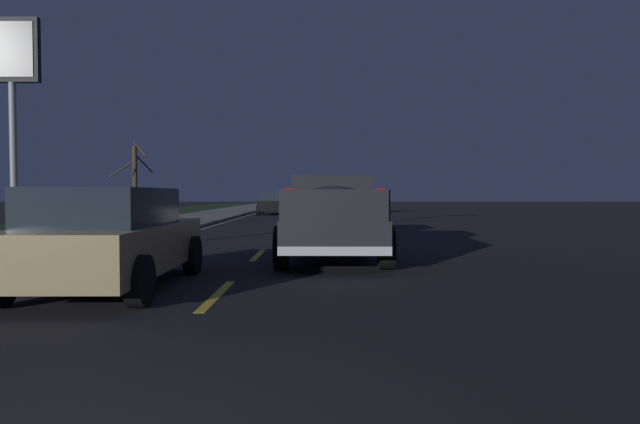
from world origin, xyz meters
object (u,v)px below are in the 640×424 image
(sedan_black, at_px, (273,203))
(gas_price_sign, at_px, (12,71))
(bare_tree_far, at_px, (135,179))
(traffic_cone_near, at_px, (45,265))
(pickup_truck, at_px, (332,215))
(sedan_tan, at_px, (110,237))
(sedan_white, at_px, (334,213))

(sedan_black, distance_m, gas_price_sign, 21.42)
(bare_tree_far, bearing_deg, traffic_cone_near, -164.51)
(sedan_black, height_order, traffic_cone_near, sedan_black)
(pickup_truck, distance_m, traffic_cone_near, 5.88)
(sedan_tan, relative_size, sedan_white, 1.00)
(sedan_black, xyz_separation_m, bare_tree_far, (-5.37, 7.87, 1.56))
(pickup_truck, height_order, sedan_tan, pickup_truck)
(gas_price_sign, height_order, traffic_cone_near, gas_price_sign)
(sedan_tan, xyz_separation_m, traffic_cone_near, (0.63, 1.32, -0.50))
(bare_tree_far, relative_size, traffic_cone_near, 7.98)
(gas_price_sign, distance_m, bare_tree_far, 14.59)
(gas_price_sign, bearing_deg, traffic_cone_near, -148.62)
(sedan_white, xyz_separation_m, bare_tree_far, (14.30, 11.66, 1.56))
(sedan_white, xyz_separation_m, gas_price_sign, (0.09, 11.02, 4.85))
(sedan_black, height_order, gas_price_sign, gas_price_sign)
(sedan_tan, xyz_separation_m, bare_tree_far, (24.73, 8.00, 1.56))
(pickup_truck, bearing_deg, bare_tree_far, 28.92)
(sedan_tan, relative_size, traffic_cone_near, 7.62)
(sedan_white, relative_size, bare_tree_far, 0.96)
(sedan_white, relative_size, traffic_cone_near, 7.65)
(pickup_truck, relative_size, sedan_white, 1.22)
(sedan_white, height_order, bare_tree_far, bare_tree_far)
(sedan_black, bearing_deg, traffic_cone_near, 177.69)
(bare_tree_far, distance_m, traffic_cone_near, 25.10)
(gas_price_sign, relative_size, traffic_cone_near, 12.87)
(sedan_black, distance_m, traffic_cone_near, 29.50)
(sedan_black, distance_m, bare_tree_far, 9.65)
(sedan_black, bearing_deg, gas_price_sign, 159.73)
(pickup_truck, distance_m, gas_price_sign, 13.51)
(gas_price_sign, distance_m, traffic_cone_near, 12.77)
(bare_tree_far, bearing_deg, pickup_truck, -151.08)
(gas_price_sign, xyz_separation_m, bare_tree_far, (14.20, 0.64, -3.29))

